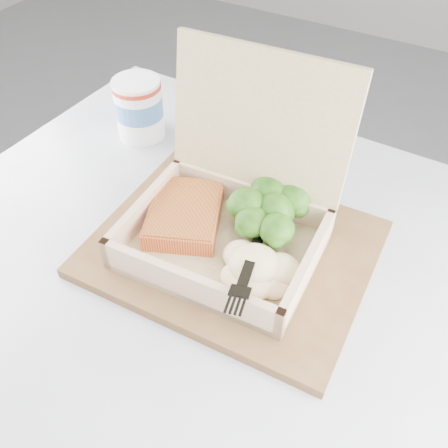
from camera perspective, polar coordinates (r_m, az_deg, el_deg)
The scene contains 10 objects.
floor at distance 1.54m, azimuth -7.95°, elevation -6.56°, with size 4.00×4.00×0.00m, color gray.
cafe_table at distance 0.79m, azimuth -4.03°, elevation -12.57°, with size 0.76×0.76×0.71m.
serving_tray at distance 0.64m, azimuth 1.00°, elevation -2.81°, with size 0.34×0.27×0.01m, color brown.
takeout_container at distance 0.62m, azimuth 1.23°, elevation 2.49°, with size 0.24×0.23×0.22m.
salmon_fillet at distance 0.65m, azimuth -4.50°, elevation 1.12°, with size 0.09×0.12×0.02m, color #D05D28.
broccoli_pile at distance 0.63m, azimuth 5.74°, elevation 0.95°, with size 0.12×0.12×0.04m, color #3E7F1C, non-canonical shape.
mashed_potatoes at distance 0.58m, azimuth 3.47°, elevation -4.63°, with size 0.10×0.09×0.03m, color beige.
plastic_fork at distance 0.58m, azimuth 3.58°, elevation -2.43°, with size 0.06×0.16×0.03m.
paper_cup at distance 0.83m, azimuth -9.71°, elevation 13.07°, with size 0.08×0.08×0.10m.
receipt at distance 0.78m, azimuth 9.33°, elevation 5.85°, with size 0.07×0.13×0.00m, color white.
Camera 1 is at (0.66, -0.72, 1.19)m, focal length 40.00 mm.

